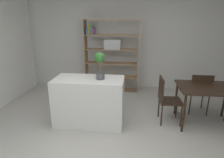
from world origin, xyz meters
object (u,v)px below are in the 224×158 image
(open_bookshelf, at_px, (109,53))
(dining_chair_island_side, at_px, (166,96))
(kitchen_island, at_px, (89,101))
(dining_chair_far, at_px, (200,90))
(dining_table, at_px, (208,91))
(potted_plant_on_island, at_px, (100,63))

(open_bookshelf, relative_size, dining_chair_island_side, 2.17)
(kitchen_island, distance_m, dining_chair_far, 2.32)
(dining_table, height_order, dining_chair_island_side, dining_chair_island_side)
(potted_plant_on_island, bearing_deg, dining_chair_far, 18.31)
(kitchen_island, bearing_deg, potted_plant_on_island, 0.66)
(dining_table, bearing_deg, kitchen_island, -174.09)
(potted_plant_on_island, xyz_separation_m, dining_chair_far, (2.00, 0.66, -0.69))
(kitchen_island, xyz_separation_m, open_bookshelf, (0.14, 1.91, 0.61))
(kitchen_island, xyz_separation_m, dining_table, (2.22, 0.23, 0.22))
(kitchen_island, relative_size, dining_chair_far, 1.46)
(open_bookshelf, bearing_deg, dining_table, -38.78)
(potted_plant_on_island, bearing_deg, dining_chair_island_side, 10.24)
(open_bookshelf, distance_m, dining_chair_island_side, 2.20)
(open_bookshelf, bearing_deg, dining_chair_far, -30.77)
(dining_table, distance_m, dining_chair_far, 0.46)
(potted_plant_on_island, height_order, dining_chair_island_side, potted_plant_on_island)
(potted_plant_on_island, height_order, dining_table, potted_plant_on_island)
(open_bookshelf, xyz_separation_m, dining_chair_far, (2.08, -1.24, -0.53))
(potted_plant_on_island, distance_m, dining_chair_far, 2.22)
(dining_table, bearing_deg, dining_chair_far, 90.08)
(dining_chair_island_side, bearing_deg, kitchen_island, 96.66)
(dining_table, distance_m, dining_chair_island_side, 0.77)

